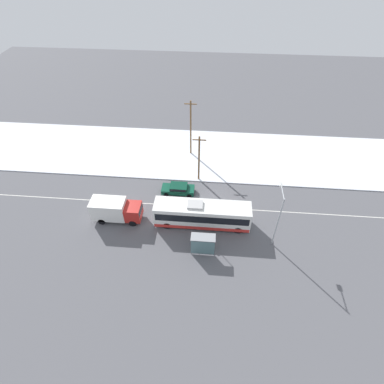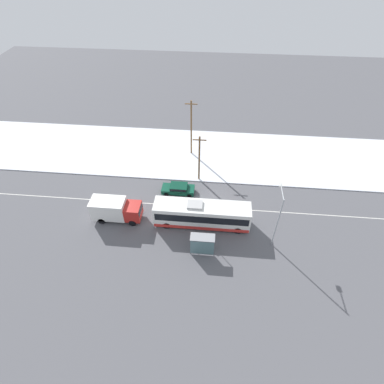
{
  "view_description": "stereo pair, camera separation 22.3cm",
  "coord_description": "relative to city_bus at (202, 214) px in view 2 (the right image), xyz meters",
  "views": [
    {
      "loc": [
        -0.2,
        -27.44,
        28.28
      ],
      "look_at": [
        -2.63,
        1.25,
        1.4
      ],
      "focal_mm": 28.0,
      "sensor_mm": 36.0,
      "label": 1
    },
    {
      "loc": [
        0.02,
        -27.42,
        28.28
      ],
      "look_at": [
        -2.63,
        1.25,
        1.4
      ],
      "focal_mm": 28.0,
      "sensor_mm": 36.0,
      "label": 2
    }
  ],
  "objects": [
    {
      "name": "box_truck",
      "position": [
        -10.7,
        -0.1,
        0.0
      ],
      "size": [
        6.08,
        2.3,
        2.97
      ],
      "color": "silver",
      "rests_on": "ground_plane"
    },
    {
      "name": "lane_marking_center",
      "position": [
        1.05,
        2.84,
        -1.63
      ],
      "size": [
        60.0,
        0.12,
        0.0
      ],
      "color": "silver",
      "rests_on": "ground_plane"
    },
    {
      "name": "utility_pole_roadside",
      "position": [
        -0.98,
        8.37,
        2.17
      ],
      "size": [
        1.8,
        0.24,
        7.23
      ],
      "color": "brown",
      "rests_on": "ground_plane"
    },
    {
      "name": "ground_plane",
      "position": [
        1.05,
        2.84,
        -1.63
      ],
      "size": [
        120.0,
        120.0,
        0.0
      ],
      "primitive_type": "plane",
      "color": "#56565B"
    },
    {
      "name": "sedan_car",
      "position": [
        -3.57,
        5.32,
        -0.89
      ],
      "size": [
        4.44,
        1.8,
        1.33
      ],
      "rotation": [
        0.0,
        0.0,
        3.14
      ],
      "color": "#0F4733",
      "rests_on": "ground_plane"
    },
    {
      "name": "bus_shelter",
      "position": [
        0.34,
        -4.33,
        0.04
      ],
      "size": [
        2.72,
        1.2,
        2.4
      ],
      "color": "gray",
      "rests_on": "ground_plane"
    },
    {
      "name": "city_bus",
      "position": [
        0.0,
        0.0,
        0.0
      ],
      "size": [
        11.57,
        2.57,
        3.34
      ],
      "color": "white",
      "rests_on": "ground_plane"
    },
    {
      "name": "snow_lot",
      "position": [
        1.05,
        14.62,
        -1.57
      ],
      "size": [
        80.0,
        13.54,
        0.12
      ],
      "color": "silver",
      "rests_on": "ground_plane"
    },
    {
      "name": "utility_pole_snowlot",
      "position": [
        -2.67,
        14.64,
        3.08
      ],
      "size": [
        1.8,
        0.24,
        9.04
      ],
      "color": "brown",
      "rests_on": "ground_plane"
    },
    {
      "name": "pedestrian_at_stop",
      "position": [
        0.78,
        -2.94,
        -0.63
      ],
      "size": [
        0.59,
        0.26,
        1.63
      ],
      "color": "#23232D",
      "rests_on": "ground_plane"
    },
    {
      "name": "streetlamp",
      "position": [
        8.3,
        -1.9,
        3.03
      ],
      "size": [
        0.36,
        2.85,
        7.31
      ],
      "color": "#9EA3A8",
      "rests_on": "ground_plane"
    }
  ]
}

